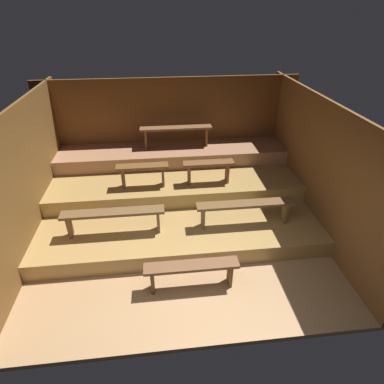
# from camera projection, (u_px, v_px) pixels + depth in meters

# --- Properties ---
(ground) EXTENTS (6.06, 5.26, 0.08)m
(ground) POSITION_uv_depth(u_px,v_px,m) (179.00, 228.00, 6.37)
(ground) COLOR tan
(wall_back) EXTENTS (6.06, 0.06, 2.45)m
(wall_back) POSITION_uv_depth(u_px,v_px,m) (171.00, 130.00, 7.63)
(wall_back) COLOR brown
(wall_back) RESTS_ON ground
(wall_left) EXTENTS (0.06, 5.26, 2.45)m
(wall_left) POSITION_uv_depth(u_px,v_px,m) (26.00, 181.00, 5.45)
(wall_left) COLOR brown
(wall_left) RESTS_ON ground
(wall_right) EXTENTS (0.06, 5.26, 2.45)m
(wall_right) POSITION_uv_depth(u_px,v_px,m) (317.00, 165.00, 5.97)
(wall_right) COLOR brown
(wall_right) RESTS_ON ground
(platform_lower) EXTENTS (5.26, 3.43, 0.32)m
(platform_lower) POSITION_uv_depth(u_px,v_px,m) (177.00, 205.00, 6.70)
(platform_lower) COLOR #AF894C
(platform_lower) RESTS_ON ground
(platform_middle) EXTENTS (5.26, 2.09, 0.32)m
(platform_middle) POSITION_uv_depth(u_px,v_px,m) (175.00, 177.00, 7.11)
(platform_middle) COLOR #B18B4B
(platform_middle) RESTS_ON platform_lower
(platform_upper) EXTENTS (5.26, 0.99, 0.32)m
(platform_upper) POSITION_uv_depth(u_px,v_px,m) (173.00, 155.00, 7.41)
(platform_upper) COLOR tan
(platform_upper) RESTS_ON platform_middle
(bench_floor_center) EXTENTS (1.46, 0.24, 0.47)m
(bench_floor_center) POSITION_uv_depth(u_px,v_px,m) (192.00, 269.00, 4.81)
(bench_floor_center) COLOR brown
(bench_floor_center) RESTS_ON ground
(bench_lower_left) EXTENTS (1.78, 0.24, 0.47)m
(bench_lower_left) POSITION_uv_depth(u_px,v_px,m) (113.00, 216.00, 5.46)
(bench_lower_left) COLOR brown
(bench_lower_left) RESTS_ON platform_lower
(bench_lower_right) EXTENTS (1.78, 0.24, 0.47)m
(bench_lower_right) POSITION_uv_depth(u_px,v_px,m) (245.00, 207.00, 5.69)
(bench_lower_right) COLOR brown
(bench_lower_right) RESTS_ON platform_lower
(bench_middle_left) EXTENTS (1.04, 0.24, 0.47)m
(bench_middle_left) POSITION_uv_depth(u_px,v_px,m) (143.00, 171.00, 6.28)
(bench_middle_left) COLOR brown
(bench_middle_left) RESTS_ON platform_middle
(bench_middle_right) EXTENTS (1.04, 0.24, 0.47)m
(bench_middle_right) POSITION_uv_depth(u_px,v_px,m) (208.00, 167.00, 6.41)
(bench_middle_right) COLOR brown
(bench_middle_right) RESTS_ON platform_middle
(bench_upper_center) EXTENTS (1.66, 0.24, 0.47)m
(bench_upper_center) POSITION_uv_depth(u_px,v_px,m) (176.00, 131.00, 7.24)
(bench_upper_center) COLOR brown
(bench_upper_center) RESTS_ON platform_upper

